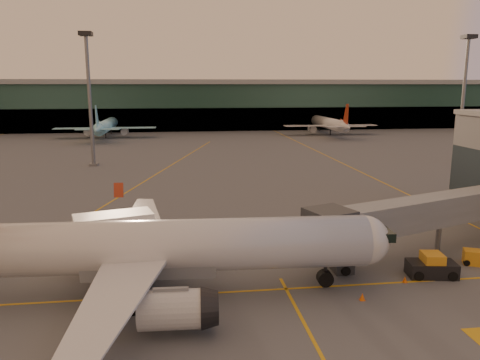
{
  "coord_description": "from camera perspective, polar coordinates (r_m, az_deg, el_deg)",
  "views": [
    {
      "loc": [
        -3.02,
        -28.52,
        15.73
      ],
      "look_at": [
        3.79,
        23.72,
        5.0
      ],
      "focal_mm": 35.0,
      "sensor_mm": 36.0,
      "label": 1
    }
  ],
  "objects": [
    {
      "name": "ground",
      "position": [
        32.71,
        -1.27,
        -17.23
      ],
      "size": [
        600.0,
        600.0,
        0.0
      ],
      "primitive_type": "plane",
      "color": "#4C4F54",
      "rests_on": "ground"
    },
    {
      "name": "taxi_markings",
      "position": [
        74.81,
        -10.55,
        -0.82
      ],
      "size": [
        100.12,
        173.0,
        0.01
      ],
      "color": "gold",
      "rests_on": "ground"
    },
    {
      "name": "terminal",
      "position": [
        170.48,
        -6.48,
        9.1
      ],
      "size": [
        400.0,
        20.0,
        17.6
      ],
      "color": "#19382D",
      "rests_on": "ground"
    },
    {
      "name": "mast_west_near",
      "position": [
        96.04,
        -17.91,
        10.45
      ],
      "size": [
        2.4,
        2.4,
        25.6
      ],
      "color": "slate",
      "rests_on": "ground"
    },
    {
      "name": "mast_east_near",
      "position": [
        107.52,
        25.65,
        9.94
      ],
      "size": [
        2.4,
        2.4,
        25.6
      ],
      "color": "slate",
      "rests_on": "ground"
    },
    {
      "name": "distant_aircraft_row",
      "position": [
        148.46,
        -14.39,
        5.07
      ],
      "size": [
        290.0,
        34.0,
        13.0
      ],
      "color": "#93E3F7",
      "rests_on": "ground"
    },
    {
      "name": "main_airplane",
      "position": [
        35.93,
        -11.22,
        -8.24
      ],
      "size": [
        37.96,
        34.17,
        11.46
      ],
      "rotation": [
        0.0,
        0.0,
        -0.04
      ],
      "color": "silver",
      "rests_on": "ground"
    },
    {
      "name": "jet_bridge",
      "position": [
        49.28,
        24.28,
        -3.33
      ],
      "size": [
        29.33,
        13.2,
        5.73
      ],
      "color": "slate",
      "rests_on": "ground"
    },
    {
      "name": "catering_truck",
      "position": [
        41.74,
        -14.96,
        -6.87
      ],
      "size": [
        6.98,
        4.46,
        5.01
      ],
      "rotation": [
        0.0,
        0.0,
        0.28
      ],
      "color": "#A63517",
      "rests_on": "ground"
    },
    {
      "name": "gpu_cart",
      "position": [
        47.14,
        26.89,
        -8.45
      ],
      "size": [
        2.59,
        2.12,
        1.31
      ],
      "rotation": [
        0.0,
        0.0,
        -0.41
      ],
      "color": "orange",
      "rests_on": "ground"
    },
    {
      "name": "pushback_tug",
      "position": [
        42.79,
        22.35,
        -9.79
      ],
      "size": [
        4.17,
        2.66,
        2.01
      ],
      "rotation": [
        0.0,
        0.0,
        -0.15
      ],
      "color": "black",
      "rests_on": "ground"
    },
    {
      "name": "cone_nose",
      "position": [
        41.01,
        19.46,
        -11.36
      ],
      "size": [
        0.41,
        0.41,
        0.52
      ],
      "color": "#DB590B",
      "rests_on": "ground"
    },
    {
      "name": "cone_wing_left",
      "position": [
        54.23,
        -10.01,
        -5.25
      ],
      "size": [
        0.42,
        0.42,
        0.53
      ],
      "color": "#DB590B",
      "rests_on": "ground"
    },
    {
      "name": "cone_fwd",
      "position": [
        36.98,
        14.69,
        -13.6
      ],
      "size": [
        0.44,
        0.44,
        0.56
      ],
      "color": "#DB590B",
      "rests_on": "ground"
    }
  ]
}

